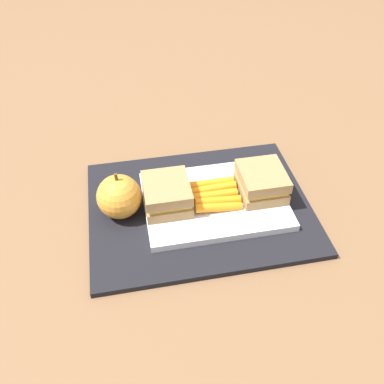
# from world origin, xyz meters

# --- Properties ---
(ground_plane) EXTENTS (2.40, 2.40, 0.00)m
(ground_plane) POSITION_xyz_m (0.00, 0.00, 0.00)
(ground_plane) COLOR brown
(lunchbag_mat) EXTENTS (0.36, 0.28, 0.01)m
(lunchbag_mat) POSITION_xyz_m (0.00, 0.00, 0.01)
(lunchbag_mat) COLOR black
(lunchbag_mat) RESTS_ON ground_plane
(food_tray) EXTENTS (0.23, 0.17, 0.01)m
(food_tray) POSITION_xyz_m (-0.03, 0.00, 0.02)
(food_tray) COLOR white
(food_tray) RESTS_ON lunchbag_mat
(sandwich_half_left) EXTENTS (0.07, 0.08, 0.04)m
(sandwich_half_left) POSITION_xyz_m (-0.10, 0.00, 0.04)
(sandwich_half_left) COLOR #9E7A4C
(sandwich_half_left) RESTS_ON food_tray
(sandwich_half_right) EXTENTS (0.07, 0.08, 0.04)m
(sandwich_half_right) POSITION_xyz_m (0.05, 0.00, 0.04)
(sandwich_half_right) COLOR #9E7A4C
(sandwich_half_right) RESTS_ON food_tray
(carrot_sticks_bundle) EXTENTS (0.08, 0.07, 0.02)m
(carrot_sticks_bundle) POSITION_xyz_m (-0.03, 0.00, 0.03)
(carrot_sticks_bundle) COLOR orange
(carrot_sticks_bundle) RESTS_ON food_tray
(apple) EXTENTS (0.07, 0.07, 0.08)m
(apple) POSITION_xyz_m (0.13, -0.01, 0.05)
(apple) COLOR gold
(apple) RESTS_ON lunchbag_mat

